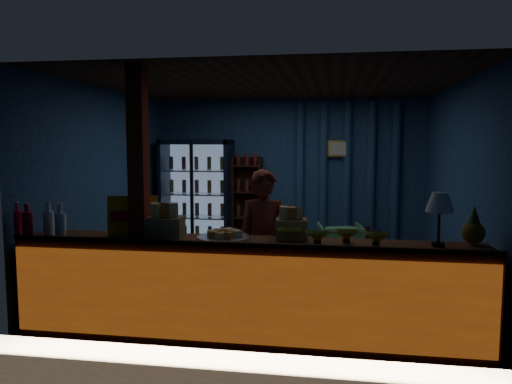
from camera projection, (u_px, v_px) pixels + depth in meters
ground at (272, 283)px, 6.64m from camera, size 4.60×4.60×0.00m
room_walls at (272, 165)px, 6.47m from camera, size 4.60×4.60×4.60m
counter at (246, 290)px, 4.71m from camera, size 4.40×0.57×0.99m
support_post at (139, 202)px, 4.80m from camera, size 0.16×0.16×2.60m
beverage_cooler at (198, 195)px, 8.67m from camera, size 1.20×0.62×1.90m
bottle_shelf at (247, 203)px, 8.69m from camera, size 0.50×0.28×1.60m
curtain_folds at (347, 175)px, 8.44m from camera, size 1.74×0.14×2.50m
framed_picture at (338, 149)px, 8.38m from camera, size 0.36×0.04×0.28m
shopkeeper at (264, 245)px, 5.25m from camera, size 0.62×0.45×1.59m
green_chair at (340, 243)px, 7.72m from camera, size 0.75×0.76×0.61m
side_table at (366, 247)px, 7.78m from camera, size 0.52×0.38×0.56m
yellow_sign at (133, 215)px, 4.94m from camera, size 0.49×0.26×0.39m
soda_bottles at (38, 223)px, 4.87m from camera, size 0.62×0.18×0.34m
snack_box_left at (165, 226)px, 4.75m from camera, size 0.35×0.30×0.35m
snack_box_centre at (291, 227)px, 4.76m from camera, size 0.32×0.27×0.31m
pastry_tray at (224, 236)px, 4.74m from camera, size 0.52×0.52×0.08m
banana_bunches at (332, 235)px, 4.53m from camera, size 1.01×0.29×0.16m
table_lamp at (440, 204)px, 4.37m from camera, size 0.25×0.25×0.48m
pineapple at (474, 229)px, 4.47m from camera, size 0.20×0.20×0.35m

